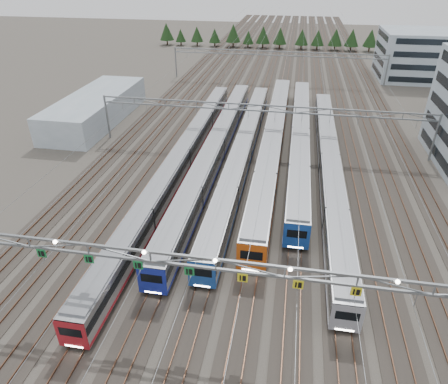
% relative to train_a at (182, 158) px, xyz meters
% --- Properties ---
extents(ground, '(400.00, 400.00, 0.00)m').
position_rel_train_a_xyz_m(ground, '(11.25, -29.52, -2.05)').
color(ground, '#47423A').
rests_on(ground, ground).
extents(track_bed, '(54.00, 260.00, 5.42)m').
position_rel_train_a_xyz_m(track_bed, '(11.25, 70.48, -0.56)').
color(track_bed, '#2D2823').
rests_on(track_bed, ground).
extents(train_a, '(2.76, 68.85, 3.59)m').
position_rel_train_a_xyz_m(train_a, '(0.00, 0.00, 0.00)').
color(train_a, black).
rests_on(train_a, ground).
extents(train_b, '(2.91, 63.54, 3.79)m').
position_rel_train_a_xyz_m(train_b, '(4.50, 4.48, 0.10)').
color(train_b, black).
rests_on(train_b, ground).
extents(train_c, '(2.83, 60.75, 3.68)m').
position_rel_train_a_xyz_m(train_c, '(9.00, 4.79, 0.04)').
color(train_c, black).
rests_on(train_c, ground).
extents(train_d, '(3.14, 63.68, 4.10)m').
position_rel_train_a_xyz_m(train_d, '(13.50, 9.38, 0.25)').
color(train_d, black).
rests_on(train_d, ground).
extents(train_e, '(2.98, 58.48, 3.88)m').
position_rel_train_a_xyz_m(train_e, '(18.00, 11.47, 0.14)').
color(train_e, black).
rests_on(train_e, ground).
extents(train_f, '(2.80, 61.41, 3.65)m').
position_rel_train_a_xyz_m(train_f, '(22.50, 2.01, 0.03)').
color(train_f, black).
rests_on(train_f, ground).
extents(gantry_near, '(56.36, 0.61, 8.08)m').
position_rel_train_a_xyz_m(gantry_near, '(11.20, -29.63, 5.04)').
color(gantry_near, gray).
rests_on(gantry_near, ground).
extents(gantry_mid, '(56.36, 0.36, 8.00)m').
position_rel_train_a_xyz_m(gantry_mid, '(11.25, 10.48, 4.34)').
color(gantry_mid, gray).
rests_on(gantry_mid, ground).
extents(gantry_far, '(56.36, 0.36, 8.00)m').
position_rel_train_a_xyz_m(gantry_far, '(11.25, 55.48, 4.34)').
color(gantry_far, gray).
rests_on(gantry_far, ground).
extents(depot_bldg_north, '(22.00, 18.00, 12.46)m').
position_rel_train_a_xyz_m(depot_bldg_north, '(49.65, 65.62, 4.18)').
color(depot_bldg_north, '#9BADB9').
rests_on(depot_bldg_north, ground).
extents(west_shed, '(10.00, 30.00, 5.25)m').
position_rel_train_a_xyz_m(west_shed, '(-23.06, 18.69, 0.58)').
color(west_shed, '#9BADB9').
rests_on(west_shed, ground).
extents(treeline, '(106.40, 5.60, 7.02)m').
position_rel_train_a_xyz_m(treeline, '(16.65, 101.28, 2.19)').
color(treeline, '#332114').
rests_on(treeline, ground).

